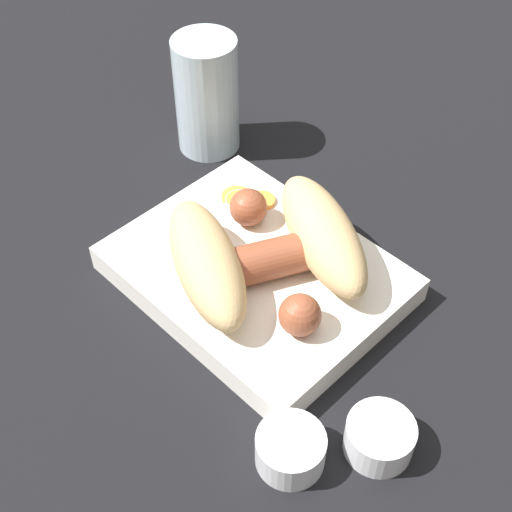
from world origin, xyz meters
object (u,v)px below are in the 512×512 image
bread_roll (266,248)px  condiment_cup_near (290,451)px  food_tray (256,274)px  drink_glass (207,95)px  sausage (272,257)px  condiment_cup_far (379,439)px

bread_roll → condiment_cup_near: 0.17m
food_tray → bread_roll: 0.04m
condiment_cup_near → drink_glass: drink_glass is taller
bread_roll → sausage: 0.01m
bread_roll → drink_glass: (0.19, -0.11, 0.01)m
condiment_cup_near → condiment_cup_far: same height
condiment_cup_far → condiment_cup_near: bearing=53.5°
food_tray → drink_glass: drink_glass is taller
bread_roll → condiment_cup_far: bread_roll is taller
food_tray → condiment_cup_far: size_ratio=4.61×
food_tray → condiment_cup_near: (-0.14, 0.10, -0.00)m
condiment_cup_far → drink_glass: drink_glass is taller
food_tray → condiment_cup_far: (-0.18, 0.05, -0.00)m
bread_roll → condiment_cup_far: (-0.17, 0.05, -0.04)m
condiment_cup_near → drink_glass: 0.39m
sausage → condiment_cup_far: 0.18m
food_tray → condiment_cup_near: bearing=143.5°
drink_glass → food_tray: bearing=149.4°
condiment_cup_far → drink_glass: (0.36, -0.16, 0.05)m
drink_glass → bread_roll: bearing=151.1°
condiment_cup_far → bread_roll: bearing=-17.1°
condiment_cup_far → drink_glass: bearing=-23.5°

